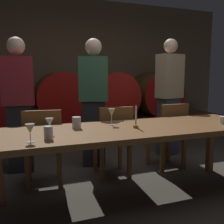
% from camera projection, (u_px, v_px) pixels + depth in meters
% --- Properties ---
extents(ground_plane, '(8.45, 8.45, 0.00)m').
position_uv_depth(ground_plane, '(149.00, 196.00, 2.69)').
color(ground_plane, '#3F3A33').
extents(back_wall, '(6.50, 0.24, 2.74)m').
position_uv_depth(back_wall, '(79.00, 69.00, 5.34)').
color(back_wall, brown).
rests_on(back_wall, ground).
extents(barrel_shelf, '(5.85, 0.90, 0.40)m').
position_uv_depth(barrel_shelf, '(87.00, 130.00, 5.00)').
color(barrel_shelf, brown).
rests_on(barrel_shelf, ground).
extents(wine_barrel_center_left, '(0.91, 0.79, 0.91)m').
position_uv_depth(wine_barrel_center_left, '(60.00, 97.00, 4.74)').
color(wine_barrel_center_left, brown).
rests_on(wine_barrel_center_left, barrel_shelf).
extents(wine_barrel_center_right, '(0.91, 0.79, 0.91)m').
position_uv_depth(wine_barrel_center_right, '(112.00, 96.00, 5.09)').
color(wine_barrel_center_right, brown).
rests_on(wine_barrel_center_right, barrel_shelf).
extents(wine_barrel_far_right, '(0.91, 0.79, 0.91)m').
position_uv_depth(wine_barrel_far_right, '(156.00, 94.00, 5.43)').
color(wine_barrel_far_right, brown).
rests_on(wine_barrel_far_right, barrel_shelf).
extents(dining_table, '(2.65, 0.84, 0.74)m').
position_uv_depth(dining_table, '(135.00, 134.00, 2.50)').
color(dining_table, brown).
rests_on(dining_table, ground).
extents(chair_left, '(0.44, 0.44, 0.88)m').
position_uv_depth(chair_left, '(43.00, 145.00, 2.83)').
color(chair_left, brown).
rests_on(chair_left, ground).
extents(chair_center, '(0.42, 0.42, 0.88)m').
position_uv_depth(chair_center, '(114.00, 138.00, 3.11)').
color(chair_center, brown).
rests_on(chair_center, ground).
extents(chair_right, '(0.42, 0.42, 0.88)m').
position_uv_depth(chair_right, '(169.00, 133.00, 3.41)').
color(chair_right, brown).
rests_on(chair_right, ground).
extents(guest_left, '(0.40, 0.28, 1.71)m').
position_uv_depth(guest_left, '(19.00, 104.00, 3.28)').
color(guest_left, black).
rests_on(guest_left, ground).
extents(guest_center, '(0.44, 0.36, 1.72)m').
position_uv_depth(guest_center, '(94.00, 102.00, 3.49)').
color(guest_center, black).
rests_on(guest_center, ground).
extents(guest_right, '(0.42, 0.32, 1.78)m').
position_uv_depth(guest_right, '(169.00, 96.00, 3.98)').
color(guest_right, '#33384C').
rests_on(guest_right, ground).
extents(candle_center, '(0.05, 0.05, 0.23)m').
position_uv_depth(candle_center, '(136.00, 121.00, 2.45)').
color(candle_center, olive).
rests_on(candle_center, dining_table).
extents(wine_glass_center_left, '(0.07, 0.07, 0.14)m').
position_uv_depth(wine_glass_center_left, '(30.00, 129.00, 1.91)').
color(wine_glass_center_left, silver).
rests_on(wine_glass_center_left, dining_table).
extents(wine_glass_center_right, '(0.07, 0.07, 0.14)m').
position_uv_depth(wine_glass_center_right, '(50.00, 123.00, 2.19)').
color(wine_glass_center_right, silver).
rests_on(wine_glass_center_right, dining_table).
extents(wine_glass_far_right, '(0.07, 0.07, 0.17)m').
position_uv_depth(wine_glass_far_right, '(112.00, 113.00, 2.58)').
color(wine_glass_far_right, silver).
rests_on(wine_glass_far_right, dining_table).
extents(cup_left, '(0.07, 0.07, 0.11)m').
position_uv_depth(cup_left, '(48.00, 133.00, 2.00)').
color(cup_left, silver).
rests_on(cup_left, dining_table).
extents(cup_center, '(0.08, 0.08, 0.11)m').
position_uv_depth(cup_center, '(77.00, 123.00, 2.43)').
color(cup_center, silver).
rests_on(cup_center, dining_table).
extents(cup_right, '(0.08, 0.08, 0.08)m').
position_uv_depth(cup_right, '(223.00, 120.00, 2.67)').
color(cup_right, white).
rests_on(cup_right, dining_table).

